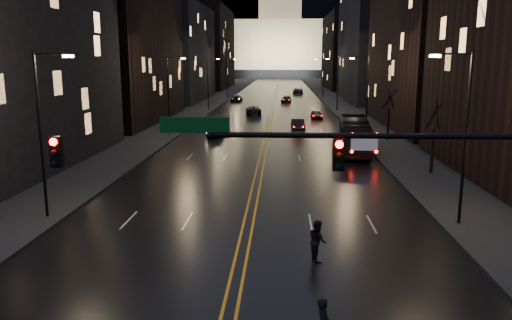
# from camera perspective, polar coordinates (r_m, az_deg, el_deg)

# --- Properties ---
(ground) EXTENTS (900.00, 900.00, 0.00)m
(ground) POSITION_cam_1_polar(r_m,az_deg,el_deg) (17.66, -3.14, -17.42)
(ground) COLOR black
(ground) RESTS_ON ground
(road) EXTENTS (20.00, 320.00, 0.02)m
(road) POSITION_cam_1_polar(r_m,az_deg,el_deg) (145.65, 2.36, 7.97)
(road) COLOR black
(road) RESTS_ON ground
(sidewalk_left) EXTENTS (8.00, 320.00, 0.16)m
(sidewalk_left) POSITION_cam_1_polar(r_m,az_deg,el_deg) (146.48, -3.17, 8.01)
(sidewalk_left) COLOR black
(sidewalk_left) RESTS_ON ground
(sidewalk_right) EXTENTS (8.00, 320.00, 0.16)m
(sidewalk_right) POSITION_cam_1_polar(r_m,az_deg,el_deg) (146.15, 7.91, 7.91)
(sidewalk_right) COLOR black
(sidewalk_right) RESTS_ON ground
(center_line) EXTENTS (0.62, 320.00, 0.01)m
(center_line) POSITION_cam_1_polar(r_m,az_deg,el_deg) (145.65, 2.36, 7.98)
(center_line) COLOR orange
(center_line) RESTS_ON road
(building_left_mid) EXTENTS (12.00, 30.00, 28.00)m
(building_left_mid) POSITION_cam_1_polar(r_m,az_deg,el_deg) (73.23, -15.63, 15.23)
(building_left_mid) COLOR black
(building_left_mid) RESTS_ON ground
(building_left_far) EXTENTS (12.00, 34.00, 20.00)m
(building_left_far) POSITION_cam_1_polar(r_m,az_deg,el_deg) (109.78, -9.12, 11.97)
(building_left_far) COLOR black
(building_left_far) RESTS_ON ground
(building_left_dist) EXTENTS (12.00, 40.00, 24.00)m
(building_left_dist) POSITION_cam_1_polar(r_m,az_deg,el_deg) (157.09, -5.42, 12.55)
(building_left_dist) COLOR black
(building_left_dist) RESTS_ON ground
(building_right_mid) EXTENTS (12.00, 34.00, 26.00)m
(building_right_mid) POSITION_cam_1_polar(r_m,az_deg,el_deg) (109.20, 13.56, 13.38)
(building_right_mid) COLOR black
(building_right_mid) RESTS_ON ground
(building_right_dist) EXTENTS (12.00, 40.00, 22.00)m
(building_right_dist) POSITION_cam_1_polar(r_m,az_deg,el_deg) (156.60, 10.33, 12.06)
(building_right_dist) COLOR black
(building_right_dist) RESTS_ON ground
(capitol) EXTENTS (90.00, 50.00, 58.50)m
(capitol) POSITION_cam_1_polar(r_m,az_deg,el_deg) (265.54, 2.73, 13.18)
(capitol) COLOR black
(capitol) RESTS_ON ground
(traffic_signal) EXTENTS (17.29, 0.45, 7.00)m
(traffic_signal) POSITION_cam_1_polar(r_m,az_deg,el_deg) (16.30, 17.78, -1.22)
(traffic_signal) COLOR black
(traffic_signal) RESTS_ON ground
(streetlamp_right_near) EXTENTS (2.13, 0.25, 9.00)m
(streetlamp_right_near) POSITION_cam_1_polar(r_m,az_deg,el_deg) (27.18, 22.55, 3.26)
(streetlamp_right_near) COLOR black
(streetlamp_right_near) RESTS_ON ground
(streetlamp_left_near) EXTENTS (2.13, 0.25, 9.00)m
(streetlamp_left_near) POSITION_cam_1_polar(r_m,az_deg,el_deg) (28.53, -23.14, 3.56)
(streetlamp_left_near) COLOR black
(streetlamp_left_near) RESTS_ON ground
(streetlamp_right_mid) EXTENTS (2.13, 0.25, 9.00)m
(streetlamp_right_mid) POSITION_cam_1_polar(r_m,az_deg,el_deg) (56.23, 12.42, 7.59)
(streetlamp_right_mid) COLOR black
(streetlamp_right_mid) RESTS_ON ground
(streetlamp_left_mid) EXTENTS (2.13, 0.25, 9.00)m
(streetlamp_left_mid) POSITION_cam_1_polar(r_m,az_deg,el_deg) (56.90, -9.81, 7.73)
(streetlamp_left_mid) COLOR black
(streetlamp_left_mid) RESTS_ON ground
(streetlamp_right_far) EXTENTS (2.13, 0.25, 9.00)m
(streetlamp_right_far) POSITION_cam_1_polar(r_m,az_deg,el_deg) (85.94, 9.20, 8.91)
(streetlamp_right_far) COLOR black
(streetlamp_right_far) RESTS_ON ground
(streetlamp_left_far) EXTENTS (2.13, 0.25, 9.00)m
(streetlamp_left_far) POSITION_cam_1_polar(r_m,az_deg,el_deg) (86.38, -5.39, 9.01)
(streetlamp_left_far) COLOR black
(streetlamp_left_far) RESTS_ON ground
(streetlamp_right_dist) EXTENTS (2.13, 0.25, 9.00)m
(streetlamp_right_dist) POSITION_cam_1_polar(r_m,az_deg,el_deg) (115.80, 7.63, 9.54)
(streetlamp_right_dist) COLOR black
(streetlamp_right_dist) RESTS_ON ground
(streetlamp_left_dist) EXTENTS (2.13, 0.25, 9.00)m
(streetlamp_left_dist) POSITION_cam_1_polar(r_m,az_deg,el_deg) (116.12, -3.22, 9.62)
(streetlamp_left_dist) COLOR black
(streetlamp_left_dist) RESTS_ON ground
(tree_right_mid) EXTENTS (2.40, 2.40, 6.65)m
(tree_right_mid) POSITION_cam_1_polar(r_m,az_deg,el_deg) (39.25, 19.76, 4.86)
(tree_right_mid) COLOR black
(tree_right_mid) RESTS_ON ground
(tree_right_far) EXTENTS (2.40, 2.40, 6.65)m
(tree_right_far) POSITION_cam_1_polar(r_m,az_deg,el_deg) (54.71, 15.01, 6.78)
(tree_right_far) COLOR black
(tree_right_far) RESTS_ON ground
(bus) EXTENTS (3.86, 11.71, 3.20)m
(bus) POSITION_cam_1_polar(r_m,az_deg,el_deg) (47.81, 11.14, 2.82)
(bus) COLOR black
(bus) RESTS_ON ground
(oncoming_car_a) EXTENTS (2.46, 5.14, 1.70)m
(oncoming_car_a) POSITION_cam_1_polar(r_m,az_deg,el_deg) (58.70, -4.51, 3.81)
(oncoming_car_a) COLOR black
(oncoming_car_a) RESTS_ON ground
(oncoming_car_b) EXTENTS (2.11, 4.85, 1.55)m
(oncoming_car_b) POSITION_cam_1_polar(r_m,az_deg,el_deg) (56.91, -4.70, 3.49)
(oncoming_car_b) COLOR black
(oncoming_car_b) RESTS_ON ground
(oncoming_car_c) EXTENTS (2.84, 5.19, 1.38)m
(oncoming_car_c) POSITION_cam_1_polar(r_m,az_deg,el_deg) (80.06, -0.30, 5.73)
(oncoming_car_c) COLOR black
(oncoming_car_c) RESTS_ON ground
(oncoming_car_d) EXTENTS (2.35, 5.01, 1.41)m
(oncoming_car_d) POSITION_cam_1_polar(r_m,az_deg,el_deg) (105.22, -2.23, 7.07)
(oncoming_car_d) COLOR black
(oncoming_car_d) RESTS_ON ground
(receding_car_a) EXTENTS (1.69, 4.30, 1.39)m
(receding_car_a) POSITION_cam_1_polar(r_m,az_deg,el_deg) (61.62, 4.82, 4.01)
(receding_car_a) COLOR black
(receding_car_a) RESTS_ON ground
(receding_car_b) EXTENTS (1.63, 4.04, 1.37)m
(receding_car_b) POSITION_cam_1_polar(r_m,az_deg,el_deg) (73.75, 6.94, 5.16)
(receding_car_b) COLOR black
(receding_car_b) RESTS_ON ground
(receding_car_c) EXTENTS (2.35, 4.70, 1.31)m
(receding_car_c) POSITION_cam_1_polar(r_m,az_deg,el_deg) (102.64, 3.47, 6.92)
(receding_car_c) COLOR black
(receding_car_c) RESTS_ON ground
(receding_car_d) EXTENTS (2.77, 5.53, 1.50)m
(receding_car_d) POSITION_cam_1_polar(r_m,az_deg,el_deg) (129.39, 4.82, 7.85)
(receding_car_d) COLOR black
(receding_car_d) RESTS_ON ground
(pedestrian_b) EXTENTS (0.68, 0.97, 1.82)m
(pedestrian_b) POSITION_cam_1_polar(r_m,az_deg,el_deg) (21.81, 7.05, -9.11)
(pedestrian_b) COLOR black
(pedestrian_b) RESTS_ON ground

